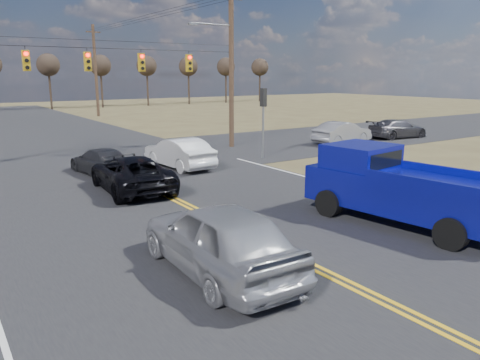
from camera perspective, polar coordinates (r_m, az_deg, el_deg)
ground at (r=11.55m, az=10.17°, el=-11.11°), size 160.00×160.00×0.00m
road_main at (r=19.59m, az=-10.50°, el=-1.16°), size 14.00×120.00×0.02m
road_cross at (r=26.98m, az=-17.31°, el=2.27°), size 120.00×12.00×0.02m
signal_gantry at (r=26.53m, az=-16.85°, el=13.14°), size 19.60×4.83×10.00m
utility_poles at (r=25.63m, az=-17.43°, el=13.50°), size 19.60×58.32×10.00m
treeline at (r=35.29m, az=-22.29°, el=13.55°), size 87.00×117.80×7.40m
pickup_truck at (r=15.57m, az=18.70°, el=-0.87°), size 3.17×6.56×2.37m
silver_suv at (r=11.09m, az=-2.60°, el=-7.07°), size 2.22×5.21×1.76m
black_suv at (r=19.42m, az=-13.10°, el=0.77°), size 2.75×5.33×1.44m
white_car_queue at (r=23.87m, az=-7.45°, el=3.30°), size 1.94×4.74×1.53m
dgrey_car_queue at (r=23.10m, az=-16.60°, el=2.21°), size 2.14×4.45×1.25m
cross_car_east_near at (r=32.87m, az=12.36°, el=5.66°), size 1.99×4.70×1.51m
cross_car_east_far at (r=36.87m, az=18.65°, el=5.94°), size 2.49×5.00×1.39m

